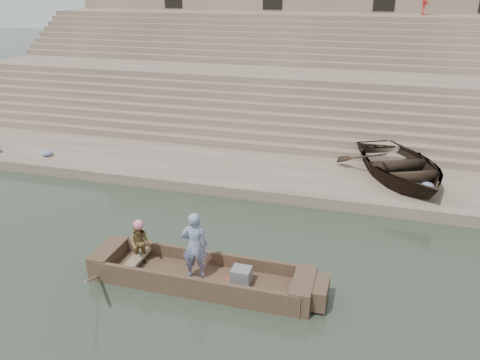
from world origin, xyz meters
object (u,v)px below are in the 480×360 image
at_px(standing_man, 195,245).
at_px(beached_rowboat, 400,165).
at_px(television, 241,276).
at_px(rowing_man, 140,243).
at_px(main_rowboat, 201,279).

xyz_separation_m(standing_man, beached_rowboat, (4.91, 7.55, -0.18)).
bearing_deg(standing_man, television, 166.83).
bearing_deg(rowing_man, standing_man, -18.58).
bearing_deg(rowing_man, main_rowboat, -16.66).
xyz_separation_m(main_rowboat, television, (1.04, 0.00, 0.31)).
bearing_deg(main_rowboat, beached_rowboat, 57.38).
height_order(television, beached_rowboat, beached_rowboat).
bearing_deg(main_rowboat, standing_man, -158.40).
height_order(standing_man, rowing_man, standing_man).
height_order(main_rowboat, beached_rowboat, beached_rowboat).
bearing_deg(television, main_rowboat, -180.00).
relative_size(main_rowboat, rowing_man, 4.26).
bearing_deg(main_rowboat, rowing_man, 175.41).
relative_size(rowing_man, television, 2.55).
relative_size(main_rowboat, television, 10.87).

